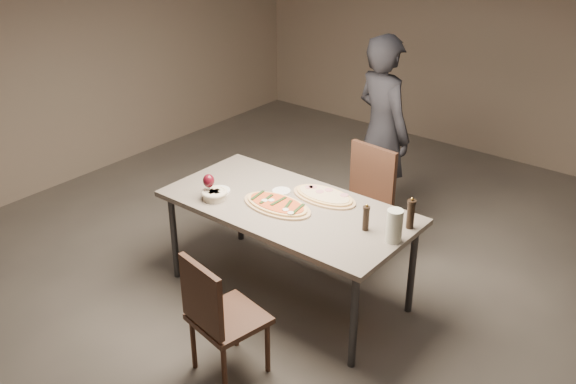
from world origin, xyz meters
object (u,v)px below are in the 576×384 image
Objects in this scene: carafe at (394,226)px; diner at (382,132)px; bread_basket at (214,194)px; chair_near at (217,313)px; dining_table at (288,212)px; zucchini_pizza at (277,205)px; chair_far at (363,198)px; pepper_mill_left at (411,214)px; ham_pizza at (324,196)px.

diner is (-0.92, 1.37, -0.01)m from carafe.
bread_basket is 1.03m from chair_near.
chair_near is at bearing -45.18° from bread_basket.
zucchini_pizza is (-0.04, -0.07, 0.07)m from dining_table.
chair_near is (0.26, -0.88, -0.29)m from zucchini_pizza.
zucchini_pizza is at bearing 116.94° from chair_near.
chair_far reaches higher than dining_table.
dining_table is 1.41m from diner.
bread_basket is 0.11× the size of diner.
carafe is 1.22m from chair_near.
zucchini_pizza is 0.58× the size of chair_far.
zucchini_pizza is 2.46× the size of pepper_mill_left.
dining_table is at bearing -163.46° from pepper_mill_left.
dining_table is 1.06× the size of diner.
carafe is 0.13× the size of diner.
chair_far reaches higher than chair_near.
diner reaches higher than chair_far.
ham_pizza is 0.59m from chair_far.
pepper_mill_left is at bearing 149.88° from diner.
chair_far is (-0.70, 0.54, -0.33)m from pepper_mill_left.
chair_far is (0.60, 1.05, -0.26)m from bread_basket.
chair_near is (0.09, -1.20, -0.28)m from ham_pizza.
chair_far is at bearing 142.19° from pepper_mill_left.
chair_near is (0.69, -0.70, -0.31)m from bread_basket.
pepper_mill_left is 1.48m from diner.
carafe is 0.23× the size of chair_far.
zucchini_pizza is 0.47m from bread_basket.
bread_basket is at bearing 98.58° from diner.
chair_near is at bearing -116.73° from pepper_mill_left.
chair_far is at bearing 60.31° from bread_basket.
chair_near is 1.75m from chair_far.
dining_table is 0.82m from chair_far.
diner is at bearing 128.41° from pepper_mill_left.
pepper_mill_left reaches higher than chair_far.
chair_far is at bearing 84.12° from zucchini_pizza.
ham_pizza is at bearing 66.13° from zucchini_pizza.
pepper_mill_left reaches higher than chair_near.
carafe is (0.69, -0.21, 0.09)m from ham_pizza.
diner is at bearing 110.52° from ham_pizza.
pepper_mill_left is at bearing 25.55° from zucchini_pizza.
dining_table is 1.01m from chair_near.
pepper_mill_left is at bearing 16.54° from dining_table.
ham_pizza reaches higher than dining_table.
chair_far reaches higher than bread_basket.
pepper_mill_left is at bearing 90.00° from carafe.
chair_near is at bearing -68.01° from zucchini_pizza.
chair_far is at bearing 131.02° from diner.
ham_pizza is at bearing 122.42° from diner.
diner is (-0.22, 1.16, 0.08)m from ham_pizza.
dining_table is 1.91× the size of chair_far.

